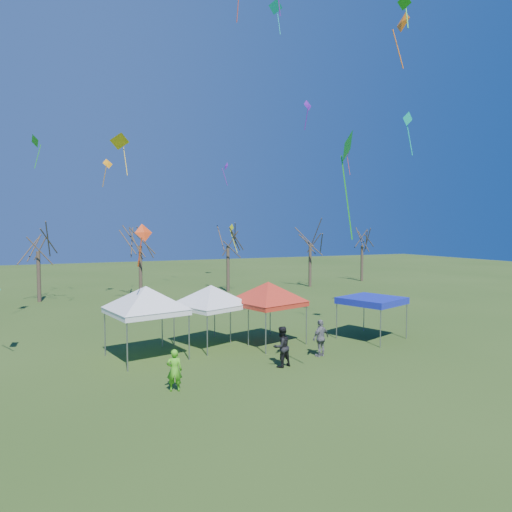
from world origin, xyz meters
The scene contains 26 objects.
ground centered at (0.00, 0.00, 0.00)m, with size 140.00×140.00×0.00m, color #2F4B18.
tree_1 centered at (-10.77, 24.65, 5.79)m, with size 3.42×3.42×7.54m.
tree_2 centered at (-2.37, 24.38, 6.29)m, with size 3.71×3.71×8.18m.
tree_3 centered at (6.03, 24.04, 6.08)m, with size 3.59×3.59×7.91m.
tree_4 centered at (15.36, 24.00, 6.06)m, with size 3.58×3.58×7.89m.
tree_5 centered at (23.72, 26.07, 5.73)m, with size 3.39×3.39×7.46m.
tent_white_west centered at (-5.77, 4.00, 3.22)m, with size 4.43×4.43×3.99m.
tent_white_mid centered at (-2.20, 4.93, 2.99)m, with size 3.93×3.93×3.70m.
tent_red centered at (0.71, 4.06, 3.11)m, with size 4.21×4.21×3.85m.
tent_blue centered at (6.49, 2.68, 2.14)m, with size 3.79×3.79×2.33m.
person_dark centered at (-0.55, 0.09, 0.91)m, with size 0.88×0.69×1.82m, color black.
person_grey centered at (1.95, 0.79, 0.89)m, with size 1.05×0.44×1.79m, color slate.
person_green centered at (-5.66, -0.93, 0.81)m, with size 0.59×0.39×1.61m, color #4CBD1E.
kite_11 centered at (-5.09, 16.70, 12.48)m, with size 1.57×1.19×3.09m.
kite_12 centered at (17.53, 20.37, 13.78)m, with size 0.78×0.88×2.75m.
kite_27 centered at (6.99, 1.20, 16.77)m, with size 0.73×1.14×2.75m.
kite_25 centered at (5.31, -0.79, 16.54)m, with size 0.80×0.65×1.53m.
kite_18 centered at (7.09, 10.79, 14.89)m, with size 0.88×0.55×2.15m.
kite_1 centered at (-6.10, 2.54, 5.96)m, with size 0.90×0.57×1.91m.
kite_13 centered at (-5.29, 22.34, 11.56)m, with size 1.05×0.88×2.39m.
kite_17 centered at (12.11, 6.28, 13.43)m, with size 0.96×0.56×2.89m.
kite_19 centered at (4.76, 21.15, 11.74)m, with size 0.55×0.79×2.08m.
kite_2 centered at (-10.71, 24.34, 13.35)m, with size 0.96×1.24×2.85m.
kite_6 centered at (10.70, 23.11, 27.72)m, with size 1.54×1.04×3.38m.
kite_5 centered at (-0.16, -4.07, 9.04)m, with size 1.17×1.16×3.93m.
kite_22 centered at (5.95, 22.89, 6.16)m, with size 1.00×0.92×2.83m.
Camera 1 is at (-9.85, -17.68, 6.15)m, focal length 32.00 mm.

